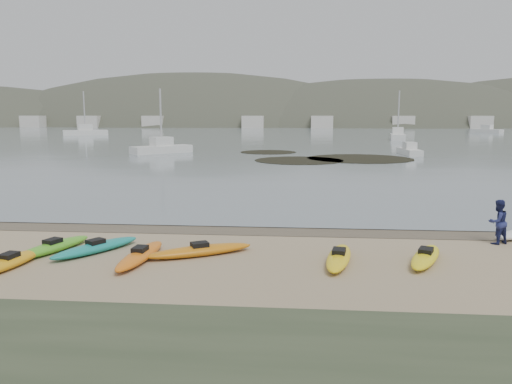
{
  "coord_description": "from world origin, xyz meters",
  "views": [
    {
      "loc": [
        1.74,
        -20.11,
        4.67
      ],
      "look_at": [
        0.0,
        0.0,
        1.5
      ],
      "focal_mm": 35.0,
      "sensor_mm": 36.0,
      "label": 1
    }
  ],
  "objects": [
    {
      "name": "ground",
      "position": [
        0.0,
        0.0,
        0.0
      ],
      "size": [
        600.0,
        600.0,
        0.0
      ],
      "primitive_type": "plane",
      "color": "tan",
      "rests_on": "ground"
    },
    {
      "name": "wet_sand",
      "position": [
        0.0,
        -0.3,
        0.0
      ],
      "size": [
        60.0,
        60.0,
        0.0
      ],
      "primitive_type": "plane",
      "color": "brown",
      "rests_on": "ground"
    },
    {
      "name": "water",
      "position": [
        0.0,
        300.0,
        0.01
      ],
      "size": [
        1200.0,
        1200.0,
        0.0
      ],
      "primitive_type": "plane",
      "color": "slate",
      "rests_on": "ground"
    },
    {
      "name": "kayaks",
      "position": [
        -1.64,
        -4.44,
        0.17
      ],
      "size": [
        22.08,
        8.43,
        0.34
      ],
      "color": "teal",
      "rests_on": "ground"
    },
    {
      "name": "person_east",
      "position": [
        8.93,
        -1.82,
        0.81
      ],
      "size": [
        0.98,
        0.89,
        1.63
      ],
      "primitive_type": "imported",
      "rotation": [
        0.0,
        0.0,
        3.57
      ],
      "color": "navy",
      "rests_on": "ground"
    },
    {
      "name": "kelp_mats",
      "position": [
        4.14,
        33.17,
        0.03
      ],
      "size": [
        19.01,
        18.46,
        0.04
      ],
      "color": "black",
      "rests_on": "water"
    },
    {
      "name": "moored_boats",
      "position": [
        -2.28,
        74.7,
        0.57
      ],
      "size": [
        100.08,
        76.49,
        1.29
      ],
      "color": "silver",
      "rests_on": "ground"
    },
    {
      "name": "far_hills",
      "position": [
        39.38,
        193.97,
        -15.93
      ],
      "size": [
        550.0,
        135.0,
        80.0
      ],
      "color": "#384235",
      "rests_on": "ground"
    },
    {
      "name": "far_town",
      "position": [
        6.0,
        145.0,
        2.0
      ],
      "size": [
        199.0,
        5.0,
        4.0
      ],
      "color": "beige",
      "rests_on": "ground"
    }
  ]
}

